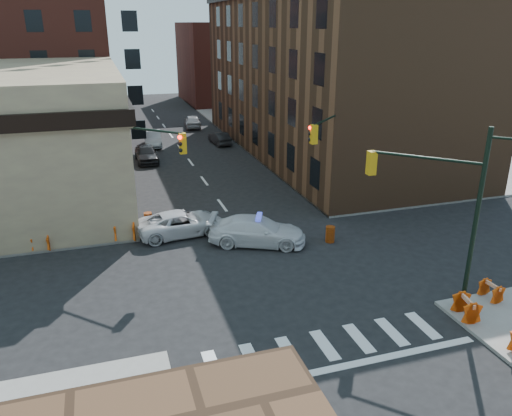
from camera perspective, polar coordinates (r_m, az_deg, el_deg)
ground at (r=25.86m, az=1.48°, el=-6.97°), size 140.00×140.00×0.00m
sidewalk_ne at (r=63.54m, az=11.74°, el=9.25°), size 34.00×54.50×0.15m
commercial_row_ne at (r=48.98m, az=7.63°, el=14.49°), size 14.00×34.00×14.00m
filler_nw at (r=84.22m, az=-24.24°, el=16.04°), size 20.00×18.00×16.00m
filler_ne at (r=82.77m, az=-2.46°, el=16.28°), size 16.00×16.00×12.00m
signal_pole_se at (r=22.33m, az=21.21°, el=-0.04°), size 5.40×5.27×8.00m
signal_pole_nw at (r=28.12m, az=-13.45°, el=4.26°), size 3.58×3.67×8.00m
signal_pole_ne at (r=31.11m, az=8.59°, el=6.12°), size 3.67×3.58×8.00m
tree_ne_near at (r=50.72m, az=0.00°, el=10.85°), size 3.00×3.00×4.85m
tree_ne_far at (r=58.30m, az=-2.42°, el=12.08°), size 3.00×3.00×4.85m
police_car at (r=28.36m, az=0.12°, el=-2.62°), size 5.95×4.25×1.60m
pickup at (r=29.95m, az=-8.55°, el=-1.73°), size 5.45×2.97×1.45m
parked_car_wnear at (r=46.55m, az=-12.43°, el=6.11°), size 1.91×4.64×1.57m
parked_car_wfar at (r=52.62m, az=-11.71°, el=7.77°), size 1.95×4.80×1.55m
parked_car_wdeep at (r=66.70m, az=-14.60°, el=10.15°), size 2.37×5.43×1.56m
parked_car_enear at (r=52.53m, az=-4.17°, el=7.97°), size 1.73×4.01×1.28m
parked_car_efar at (r=61.53m, az=-7.26°, el=9.81°), size 2.36×4.69×1.53m
pedestrian_a at (r=32.59m, az=-21.14°, el=-0.37°), size 0.82×0.79×1.89m
pedestrian_b at (r=29.82m, az=-19.69°, el=-2.27°), size 0.96×0.83×1.71m
pedestrian_c at (r=33.10m, az=-22.27°, el=-0.36°), size 1.00×1.03×1.73m
barrel_road at (r=29.05m, az=8.47°, el=-2.98°), size 0.65×0.65×0.94m
barrel_bank at (r=31.62m, az=-12.21°, el=-1.30°), size 0.60×0.60×0.89m
barricade_se_a at (r=25.09m, az=25.27°, el=-8.59°), size 0.59×1.09×0.80m
barricade_se_b at (r=23.18m, az=22.90°, el=-10.48°), size 0.85×1.34×0.94m
barricade_nw_a at (r=29.62m, az=-14.70°, el=-2.57°), size 1.48×0.95×1.03m
barricade_nw_b at (r=29.88m, az=-23.28°, el=-3.63°), size 1.20×0.80×0.83m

